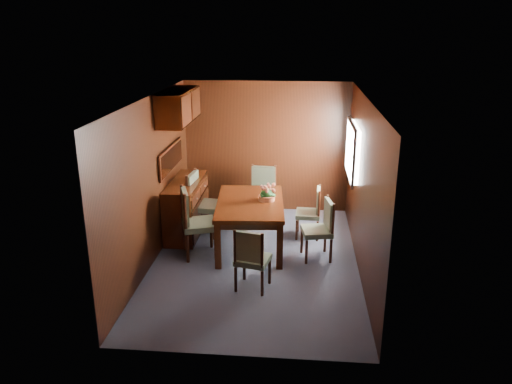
# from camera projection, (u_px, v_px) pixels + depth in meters

# --- Properties ---
(ground) EXTENTS (4.50, 4.50, 0.00)m
(ground) POSITION_uv_depth(u_px,v_px,m) (255.00, 261.00, 7.42)
(ground) COLOR #363A4A
(ground) RESTS_ON ground
(room_shell) EXTENTS (3.06, 4.52, 2.41)m
(room_shell) POSITION_uv_depth(u_px,v_px,m) (250.00, 149.00, 7.23)
(room_shell) COLOR black
(room_shell) RESTS_ON ground
(sideboard) EXTENTS (0.48, 1.40, 0.90)m
(sideboard) POSITION_uv_depth(u_px,v_px,m) (186.00, 207.00, 8.33)
(sideboard) COLOR black
(sideboard) RESTS_ON ground
(dining_table) EXTENTS (1.13, 1.69, 0.76)m
(dining_table) POSITION_uv_depth(u_px,v_px,m) (250.00, 208.00, 7.70)
(dining_table) COLOR black
(dining_table) RESTS_ON ground
(chair_left_near) EXTENTS (0.62, 0.63, 1.06)m
(chair_left_near) POSITION_uv_depth(u_px,v_px,m) (194.00, 219.00, 7.43)
(chair_left_near) COLOR black
(chair_left_near) RESTS_ON ground
(chair_left_far) EXTENTS (0.53, 0.55, 1.06)m
(chair_left_far) POSITION_uv_depth(u_px,v_px,m) (200.00, 200.00, 8.24)
(chair_left_far) COLOR black
(chair_left_far) RESTS_ON ground
(chair_right_near) EXTENTS (0.49, 0.51, 0.92)m
(chair_right_near) POSITION_uv_depth(u_px,v_px,m) (322.00, 226.00, 7.38)
(chair_right_near) COLOR black
(chair_right_near) RESTS_ON ground
(chair_right_far) EXTENTS (0.41, 0.42, 0.86)m
(chair_right_far) POSITION_uv_depth(u_px,v_px,m) (312.00, 210.00, 8.14)
(chair_right_far) COLOR black
(chair_right_far) RESTS_ON ground
(chair_head) EXTENTS (0.49, 0.48, 0.88)m
(chair_head) POSITION_uv_depth(u_px,v_px,m) (251.00, 256.00, 6.46)
(chair_head) COLOR black
(chair_head) RESTS_ON ground
(chair_foot) EXTENTS (0.51, 0.49, 0.98)m
(chair_foot) POSITION_uv_depth(u_px,v_px,m) (263.00, 190.00, 8.85)
(chair_foot) COLOR black
(chair_foot) RESTS_ON ground
(flower_centerpiece) EXTENTS (0.27, 0.27, 0.27)m
(flower_centerpiece) POSITION_uv_depth(u_px,v_px,m) (267.00, 192.00, 7.68)
(flower_centerpiece) COLOR #B55F37
(flower_centerpiece) RESTS_ON dining_table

